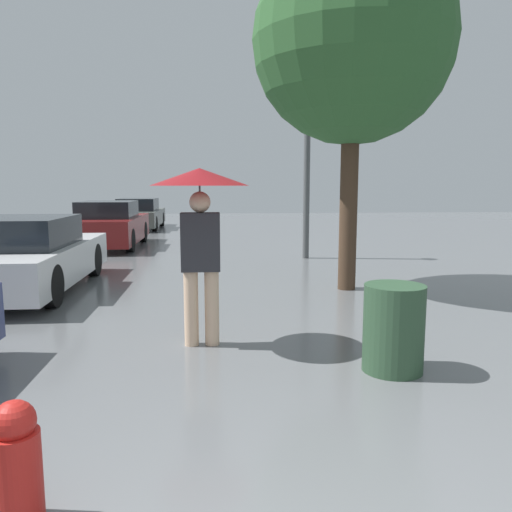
# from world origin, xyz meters

# --- Properties ---
(pedestrian) EXTENTS (1.04, 1.04, 1.90)m
(pedestrian) POSITION_xyz_m (-0.35, 4.45, 1.49)
(pedestrian) COLOR beige
(pedestrian) RESTS_ON ground_plane
(parked_car_second) EXTENTS (1.80, 4.10, 1.22)m
(parked_car_second) POSITION_xyz_m (-3.31, 7.54, 0.57)
(parked_car_second) COLOR silver
(parked_car_second) RESTS_ON ground_plane
(parked_car_third) EXTENTS (1.68, 3.95, 1.29)m
(parked_car_third) POSITION_xyz_m (-3.10, 13.41, 0.61)
(parked_car_third) COLOR maroon
(parked_car_third) RESTS_ON ground_plane
(parked_car_farthest) EXTENTS (1.68, 4.25, 1.21)m
(parked_car_farthest) POSITION_xyz_m (-3.16, 19.50, 0.56)
(parked_car_farthest) COLOR #4C514C
(parked_car_farthest) RESTS_ON ground_plane
(tree) EXTENTS (3.18, 3.18, 5.54)m
(tree) POSITION_xyz_m (2.01, 7.22, 3.94)
(tree) COLOR #473323
(tree) RESTS_ON ground_plane
(street_lamp) EXTENTS (0.33, 0.33, 4.11)m
(street_lamp) POSITION_xyz_m (1.99, 10.81, 2.50)
(street_lamp) COLOR #515456
(street_lamp) RESTS_ON ground_plane
(trash_bin) EXTENTS (0.56, 0.56, 0.82)m
(trash_bin) POSITION_xyz_m (1.45, 3.53, 0.41)
(trash_bin) COLOR #2D4C33
(trash_bin) RESTS_ON ground_plane
(fire_hydrant) EXTENTS (0.24, 0.24, 0.66)m
(fire_hydrant) POSITION_xyz_m (-1.22, 1.61, 0.33)
(fire_hydrant) COLOR #B21E19
(fire_hydrant) RESTS_ON ground_plane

